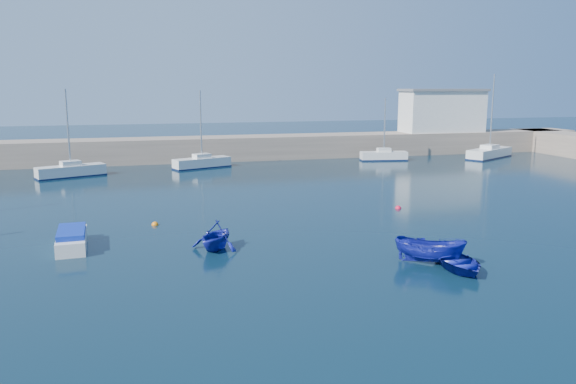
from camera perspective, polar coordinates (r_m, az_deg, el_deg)
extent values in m
plane|color=black|center=(20.03, 5.27, -13.79)|extent=(220.00, 220.00, 0.00)
cube|color=gray|center=(63.80, -8.92, 4.34)|extent=(96.00, 4.50, 2.60)
cube|color=silver|center=(72.87, 15.39, 7.87)|extent=(10.00, 4.00, 5.00)
cube|color=silver|center=(55.37, -21.18, 1.97)|extent=(6.22, 3.86, 1.07)
cylinder|color=#B7BABC|center=(54.96, -21.46, 6.10)|extent=(0.16, 0.16, 6.94)
cube|color=silver|center=(57.99, -8.73, 2.93)|extent=(6.10, 3.66, 1.04)
cylinder|color=#B7BABC|center=(57.59, -8.84, 6.79)|extent=(0.15, 0.15, 6.79)
cube|color=silver|center=(64.11, 9.69, 3.62)|extent=(5.35, 2.22, 0.99)
cylinder|color=#B7BABC|center=(63.78, 9.79, 6.73)|extent=(0.15, 0.15, 5.97)
cube|color=silver|center=(69.35, 19.77, 3.73)|extent=(7.39, 5.47, 1.12)
cylinder|color=#B7BABC|center=(68.98, 20.03, 7.67)|extent=(0.16, 0.16, 8.45)
cube|color=silver|center=(31.35, -21.09, -4.66)|extent=(1.67, 4.11, 0.72)
cube|color=#0D2794|center=(31.23, -21.15, -3.78)|extent=(1.53, 3.10, 0.27)
imported|color=#151D92|center=(26.99, 16.94, -6.86)|extent=(2.62, 3.53, 0.70)
imported|color=#151D92|center=(29.06, -7.36, -4.39)|extent=(3.64, 3.74, 1.50)
imported|color=#151D92|center=(27.42, 14.21, -5.80)|extent=(3.42, 3.00, 1.29)
sphere|color=red|center=(39.23, 11.13, -1.66)|extent=(0.42, 0.42, 0.42)
sphere|color=orange|center=(34.93, -13.35, -3.28)|extent=(0.42, 0.42, 0.42)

